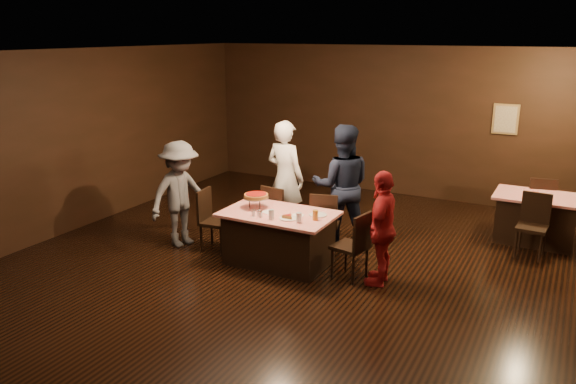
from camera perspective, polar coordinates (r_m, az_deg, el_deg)
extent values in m
plane|color=black|center=(7.67, -1.79, -9.16)|extent=(10.00, 10.00, 0.00)
cube|color=silver|center=(6.95, -2.01, 13.84)|extent=(8.00, 10.00, 0.04)
cube|color=black|center=(11.69, 10.36, 7.10)|extent=(8.00, 0.04, 3.00)
cube|color=black|center=(9.74, -22.90, 4.33)|extent=(0.04, 10.00, 3.00)
cube|color=tan|center=(11.18, 21.23, 6.91)|extent=(0.46, 0.03, 0.56)
cube|color=beige|center=(11.16, 21.22, 6.90)|extent=(0.38, 0.01, 0.48)
cube|color=red|center=(8.14, -0.94, -4.69)|extent=(1.60, 1.00, 0.77)
cube|color=red|center=(9.80, 23.85, -2.48)|extent=(1.30, 0.90, 0.77)
cube|color=black|center=(8.91, -0.89, -2.21)|extent=(0.47, 0.47, 0.95)
cube|color=black|center=(8.58, 3.81, -2.98)|extent=(0.51, 0.51, 0.95)
cube|color=black|center=(8.66, -7.36, -2.89)|extent=(0.47, 0.47, 0.95)
cube|color=black|center=(7.68, 6.31, -5.38)|extent=(0.50, 0.50, 0.95)
cube|color=black|center=(9.10, 23.56, -3.21)|extent=(0.45, 0.45, 0.95)
cube|color=black|center=(10.35, 24.18, -1.06)|extent=(0.49, 0.49, 0.95)
imported|color=white|center=(9.18, -0.28, 1.43)|extent=(0.76, 0.56, 1.90)
imported|color=black|center=(8.73, 5.48, 0.65)|extent=(1.15, 1.05, 1.92)
imported|color=slate|center=(8.86, -10.89, -0.21)|extent=(0.90, 1.21, 1.66)
imported|color=#AF1C21|center=(7.48, 9.55, -3.63)|extent=(0.46, 0.94, 1.56)
cylinder|color=black|center=(8.30, -2.89, -0.93)|extent=(0.01, 0.01, 0.15)
cylinder|color=black|center=(8.22, -3.94, -1.12)|extent=(0.01, 0.01, 0.15)
cylinder|color=black|center=(8.14, -2.90, -1.29)|extent=(0.01, 0.01, 0.15)
cylinder|color=silver|center=(8.20, -3.25, -0.58)|extent=(0.38, 0.38, 0.01)
cylinder|color=#B27233|center=(8.19, -3.25, -0.38)|extent=(0.35, 0.35, 0.05)
cylinder|color=#A5140C|center=(8.18, -3.25, -0.18)|extent=(0.30, 0.30, 0.01)
cylinder|color=white|center=(7.75, 0.03, -2.70)|extent=(0.25, 0.25, 0.01)
cylinder|color=#B27233|center=(7.74, 0.03, -2.50)|extent=(0.18, 0.18, 0.04)
cylinder|color=#A5140C|center=(7.73, 0.03, -2.34)|extent=(0.14, 0.14, 0.01)
cylinder|color=white|center=(7.90, 3.07, -2.34)|extent=(0.25, 0.25, 0.01)
cylinder|color=silver|center=(7.72, -1.70, -2.29)|extent=(0.08, 0.08, 0.14)
cylinder|color=silver|center=(7.58, 1.12, -2.62)|extent=(0.08, 0.08, 0.14)
cylinder|color=#BF7F26|center=(7.69, 2.79, -2.37)|extent=(0.08, 0.08, 0.14)
cylinder|color=silver|center=(7.88, -2.98, -2.15)|extent=(0.04, 0.04, 0.08)
cylinder|color=silver|center=(7.87, -2.98, -1.83)|extent=(0.05, 0.05, 0.02)
cylinder|color=silver|center=(7.81, -2.79, -2.31)|extent=(0.04, 0.04, 0.08)
cylinder|color=silver|center=(7.80, -2.79, -2.00)|extent=(0.05, 0.05, 0.02)
cylinder|color=silver|center=(7.87, -3.54, -2.18)|extent=(0.04, 0.04, 0.08)
cylinder|color=silver|center=(7.85, -3.55, -1.87)|extent=(0.05, 0.05, 0.02)
cube|color=white|center=(7.88, 0.96, -2.41)|extent=(0.19, 0.19, 0.01)
cube|color=white|center=(8.04, -2.07, -2.03)|extent=(0.21, 0.21, 0.01)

